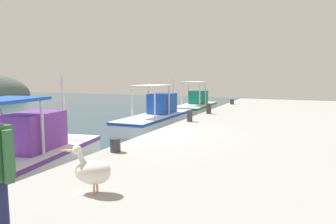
# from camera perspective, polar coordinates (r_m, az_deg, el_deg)

# --- Properties ---
(quay_pier) EXTENTS (36.00, 10.00, 0.80)m
(quay_pier) POSITION_cam_1_polar(r_m,az_deg,el_deg) (9.60, 24.22, -8.16)
(quay_pier) COLOR #9E9E99
(quay_pier) RESTS_ON ground
(fishing_boat_second) EXTENTS (6.31, 2.93, 2.80)m
(fishing_boat_second) POSITION_cam_1_polar(r_m,az_deg,el_deg) (9.02, -26.35, -8.00)
(fishing_boat_second) COLOR white
(fishing_boat_second) RESTS_ON ground
(fishing_boat_third) EXTENTS (6.50, 1.87, 2.59)m
(fishing_boat_third) POSITION_cam_1_polar(r_m,az_deg,el_deg) (16.21, -2.07, -0.91)
(fishing_boat_third) COLOR white
(fishing_boat_third) RESTS_ON ground
(fishing_boat_fourth) EXTENTS (5.46, 2.03, 2.79)m
(fishing_boat_fourth) POSITION_cam_1_polar(r_m,az_deg,el_deg) (21.85, 5.33, 1.04)
(fishing_boat_fourth) COLOR silver
(fishing_boat_fourth) RESTS_ON ground
(pelican) EXTENTS (0.47, 0.97, 0.82)m
(pelican) POSITION_cam_1_polar(r_m,az_deg,el_deg) (5.32, -14.09, -10.69)
(pelican) COLOR tan
(pelican) RESTS_ON quay_pier
(mooring_bollard_nearest) EXTENTS (0.27, 0.27, 0.36)m
(mooring_bollard_nearest) POSITION_cam_1_polar(r_m,az_deg,el_deg) (8.05, -9.95, -6.21)
(mooring_bollard_nearest) COLOR #333338
(mooring_bollard_nearest) RESTS_ON quay_pier
(mooring_bollard_second) EXTENTS (0.24, 0.24, 0.50)m
(mooring_bollard_second) POSITION_cam_1_polar(r_m,az_deg,el_deg) (13.19, 4.12, -0.74)
(mooring_bollard_second) COLOR #333338
(mooring_bollard_second) RESTS_ON quay_pier
(mooring_bollard_third) EXTENTS (0.26, 0.26, 0.53)m
(mooring_bollard_third) POSITION_cam_1_polar(r_m,az_deg,el_deg) (16.04, 7.73, 0.61)
(mooring_bollard_third) COLOR #333338
(mooring_bollard_third) RESTS_ON quay_pier
(mooring_bollard_fourth) EXTENTS (0.27, 0.27, 0.36)m
(mooring_bollard_fourth) POSITION_cam_1_polar(r_m,az_deg,el_deg) (21.77, 12.03, 1.91)
(mooring_bollard_fourth) COLOR #333338
(mooring_bollard_fourth) RESTS_ON quay_pier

